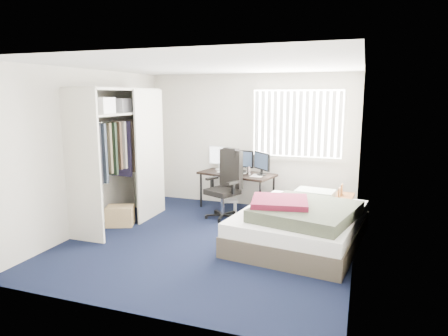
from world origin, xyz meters
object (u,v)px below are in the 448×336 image
office_chair (226,191)px  desk (238,171)px  bed (300,223)px  nightstand (340,200)px

office_chair → desk: bearing=86.3°
desk → bed: bearing=-45.2°
desk → office_chair: (-0.04, -0.58, -0.26)m
office_chair → nightstand: size_ratio=1.59×
nightstand → office_chair: bearing=-176.6°
desk → office_chair: 0.64m
nightstand → desk: bearing=166.0°
desk → nightstand: size_ratio=1.98×
office_chair → bed: (1.42, -0.81, -0.17)m
desk → bed: size_ratio=0.64×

